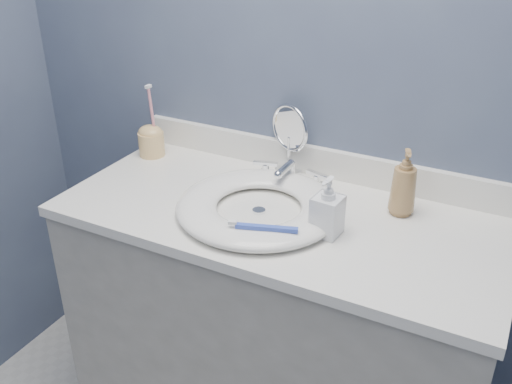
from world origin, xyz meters
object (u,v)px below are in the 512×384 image
Objects in this scene: makeup_mirror at (290,136)px; soap_bottle_amber at (404,183)px; toothbrush_holder at (151,139)px; soap_bottle_clear at (328,206)px.

makeup_mirror reaches higher than soap_bottle_amber.
soap_bottle_amber is 0.76× the size of toothbrush_holder.
soap_bottle_clear is at bearing -28.68° from makeup_mirror.
makeup_mirror is 0.38m from soap_bottle_clear.
makeup_mirror is 0.47m from toothbrush_holder.
makeup_mirror is 1.20× the size of soap_bottle_amber.
toothbrush_holder is (-0.69, 0.20, -0.02)m from soap_bottle_clear.
makeup_mirror is at bearing 11.14° from toothbrush_holder.
soap_bottle_amber is 0.24m from soap_bottle_clear.
soap_bottle_amber is at bearing -0.52° from toothbrush_holder.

